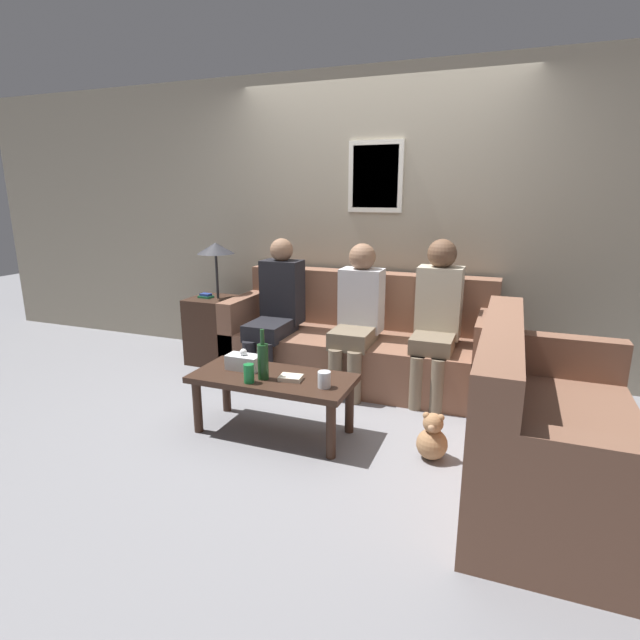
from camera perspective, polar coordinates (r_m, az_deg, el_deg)
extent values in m
plane|color=gray|center=(3.94, 2.19, -9.10)|extent=(16.00, 16.00, 0.00)
cube|color=#9E937F|center=(4.53, 6.36, 10.90)|extent=(9.00, 0.06, 2.60)
cube|color=silver|center=(4.49, 6.36, 15.97)|extent=(0.48, 0.02, 0.60)
cube|color=beige|center=(4.48, 6.33, 15.98)|extent=(0.40, 0.01, 0.52)
cube|color=brown|center=(4.27, 4.20, -4.32)|extent=(2.20, 0.84, 0.41)
cube|color=brown|center=(4.45, 5.52, 2.39)|extent=(2.20, 0.20, 0.49)
cube|color=brown|center=(4.62, -8.10, -1.23)|extent=(0.14, 0.84, 0.67)
cube|color=brown|center=(4.06, 18.32, -4.01)|extent=(0.14, 0.84, 0.67)
cube|color=brown|center=(3.03, 25.32, -13.88)|extent=(0.84, 1.62, 0.41)
cube|color=brown|center=(2.84, 19.82, -5.37)|extent=(0.20, 1.62, 0.49)
cube|color=brown|center=(2.33, 26.84, -19.31)|extent=(0.84, 0.14, 0.67)
cube|color=brown|center=(3.66, 24.84, -6.69)|extent=(0.84, 0.14, 0.67)
cube|color=#382319|center=(3.32, -5.43, -6.67)|extent=(1.07, 0.48, 0.04)
cylinder|color=#382319|center=(3.48, -13.83, -9.57)|extent=(0.06, 0.06, 0.36)
cylinder|color=#382319|center=(3.07, 1.26, -12.48)|extent=(0.06, 0.06, 0.36)
cylinder|color=#382319|center=(3.76, -10.67, -7.57)|extent=(0.06, 0.06, 0.36)
cylinder|color=#382319|center=(3.38, 3.38, -9.88)|extent=(0.06, 0.06, 0.36)
cube|color=#382319|center=(4.81, -11.92, -1.11)|extent=(0.43, 0.43, 0.62)
cylinder|color=#262628|center=(4.68, -11.70, 5.04)|extent=(0.02, 0.02, 0.43)
cone|color=#2D2D33|center=(4.64, -11.85, 8.04)|extent=(0.34, 0.34, 0.10)
cube|color=#237547|center=(4.76, -12.92, 2.61)|extent=(0.13, 0.10, 0.02)
cube|color=navy|center=(4.75, -12.93, 2.85)|extent=(0.10, 0.08, 0.02)
cylinder|color=#19421E|center=(3.22, -6.53, -4.76)|extent=(0.07, 0.07, 0.23)
cylinder|color=#19421E|center=(3.17, -6.62, -1.94)|extent=(0.03, 0.03, 0.10)
cylinder|color=silver|center=(3.09, 0.48, -6.82)|extent=(0.08, 0.08, 0.10)
cube|color=beige|center=(3.22, -3.35, -6.61)|extent=(0.15, 0.12, 0.03)
cylinder|color=#197A38|center=(3.19, -8.13, -6.07)|extent=(0.07, 0.07, 0.12)
cube|color=silver|center=(3.43, -8.71, -4.78)|extent=(0.23, 0.12, 0.10)
sphere|color=white|center=(3.41, -8.76, -3.67)|extent=(0.05, 0.05, 0.05)
cube|color=black|center=(4.20, -5.66, -1.03)|extent=(0.31, 0.48, 0.14)
cylinder|color=black|center=(4.11, -8.04, -5.16)|extent=(0.11, 0.11, 0.41)
cylinder|color=black|center=(4.04, -6.13, -5.45)|extent=(0.11, 0.11, 0.41)
cube|color=black|center=(4.35, -4.32, 3.23)|extent=(0.34, 0.22, 0.55)
sphere|color=#8C664C|center=(4.30, -4.41, 7.99)|extent=(0.20, 0.20, 0.20)
cube|color=#756651|center=(3.96, 3.83, -1.96)|extent=(0.31, 0.42, 0.14)
cylinder|color=#756651|center=(3.87, 1.74, -6.26)|extent=(0.11, 0.11, 0.41)
cylinder|color=#756651|center=(3.83, 3.92, -6.54)|extent=(0.11, 0.11, 0.41)
cube|color=silver|center=(4.09, 4.76, 2.27)|extent=(0.34, 0.22, 0.51)
sphere|color=#8C664C|center=(4.03, 4.87, 7.20)|extent=(0.22, 0.22, 0.22)
cube|color=#756651|center=(3.88, 12.80, -2.64)|extent=(0.31, 0.41, 0.14)
cylinder|color=#756651|center=(3.78, 10.96, -7.05)|extent=(0.11, 0.11, 0.41)
cylinder|color=#756651|center=(3.76, 13.27, -7.30)|extent=(0.11, 0.11, 0.41)
cube|color=beige|center=(4.01, 13.46, 1.98)|extent=(0.34, 0.22, 0.56)
sphere|color=brown|center=(3.95, 13.78, 7.37)|extent=(0.22, 0.22, 0.22)
sphere|color=#A87A51|center=(3.18, 12.66, -13.66)|extent=(0.19, 0.19, 0.19)
sphere|color=#A87A51|center=(3.12, 12.80, -11.42)|extent=(0.12, 0.12, 0.12)
sphere|color=#A87A51|center=(3.10, 12.05, -10.62)|extent=(0.04, 0.04, 0.04)
sphere|color=#A87A51|center=(3.09, 13.65, -10.80)|extent=(0.04, 0.04, 0.04)
sphere|color=tan|center=(3.07, 12.66, -11.91)|extent=(0.05, 0.05, 0.05)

